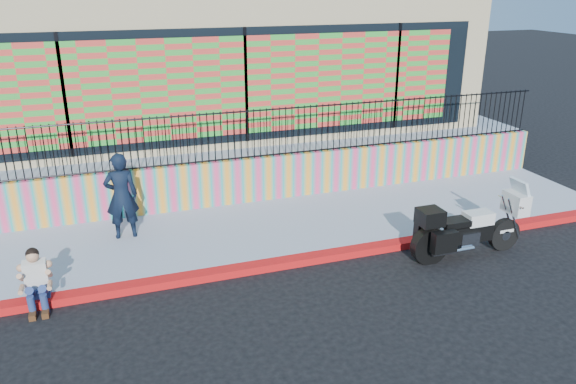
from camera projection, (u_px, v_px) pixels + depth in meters
name	position (u px, v px, depth m)	size (l,w,h in m)	color
ground	(303.00, 263.00, 11.19)	(90.00, 90.00, 0.00)	black
red_curb	(303.00, 260.00, 11.16)	(16.00, 0.30, 0.15)	#B4110C
sidewalk	(278.00, 227.00, 12.62)	(16.00, 3.00, 0.15)	#99A3B8
mural_wall	(257.00, 179.00, 13.82)	(16.00, 0.20, 1.10)	#F03F76
metal_fence	(256.00, 134.00, 13.41)	(15.80, 0.04, 1.20)	black
elevated_platform	(214.00, 132.00, 18.36)	(16.00, 10.00, 1.25)	#99A3B8
storefront_building	(212.00, 51.00, 17.24)	(14.00, 8.06, 4.00)	tan
police_motorcycle	(467.00, 227.00, 11.25)	(2.47, 0.82, 1.54)	black
police_officer	(121.00, 196.00, 11.68)	(0.68, 0.44, 1.86)	black
seated_man	(37.00, 286.00, 9.48)	(0.54, 0.71, 1.06)	navy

